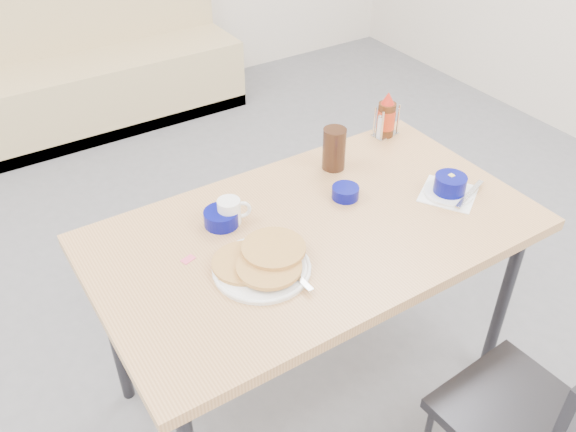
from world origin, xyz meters
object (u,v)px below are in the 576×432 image
diner_chair (546,416)px  coffee_mug (230,211)px  creamer_bowl (221,218)px  pancake_plate (262,264)px  condiment_caddy (386,125)px  butter_bowl (345,192)px  grits_setting (450,187)px  dining_table (315,243)px  syrup_bottle (386,117)px  amber_tumbler (334,149)px  booth_bench (87,71)px

diner_chair → coffee_mug: diner_chair is taller
coffee_mug → creamer_bowl: coffee_mug is taller
pancake_plate → condiment_caddy: size_ratio=2.43×
butter_bowl → grits_setting: bearing=-29.8°
dining_table → syrup_bottle: syrup_bottle is taller
dining_table → coffee_mug: 0.29m
creamer_bowl → syrup_bottle: bearing=11.6°
dining_table → syrup_bottle: (0.56, 0.34, 0.14)m
creamer_bowl → amber_tumbler: 0.51m
dining_table → creamer_bowl: creamer_bowl is taller
booth_bench → grits_setting: (0.49, -2.63, 0.44)m
dining_table → diner_chair: diner_chair is taller
diner_chair → syrup_bottle: 1.20m
pancake_plate → amber_tumbler: bearing=34.0°
grits_setting → amber_tumbler: size_ratio=1.68×
condiment_caddy → pancake_plate: bearing=-157.9°
booth_bench → pancake_plate: 2.66m
pancake_plate → booth_bench: bearing=84.7°
amber_tumbler → condiment_caddy: 0.32m
pancake_plate → coffee_mug: bearing=83.0°
coffee_mug → amber_tumbler: amber_tumbler is taller
pancake_plate → creamer_bowl: size_ratio=2.72×
diner_chair → creamer_bowl: (-0.49, 0.94, 0.28)m
condiment_caddy → dining_table: bearing=-154.3°
syrup_bottle → diner_chair: bearing=-105.8°
diner_chair → creamer_bowl: bearing=114.1°
coffee_mug → dining_table: bearing=-38.9°
booth_bench → grits_setting: bearing=-79.5°
diner_chair → coffee_mug: (-0.46, 0.93, 0.30)m
grits_setting → syrup_bottle: (0.08, 0.43, 0.05)m
butter_bowl → syrup_bottle: (0.39, 0.26, 0.06)m
diner_chair → pancake_plate: 0.89m
condiment_caddy → amber_tumbler: bearing=-170.3°
coffee_mug → amber_tumbler: 0.47m
diner_chair → grits_setting: 0.77m
booth_bench → diner_chair: 3.31m
dining_table → diner_chair: size_ratio=1.62×
creamer_bowl → butter_bowl: 0.43m
grits_setting → syrup_bottle: 0.44m
grits_setting → syrup_bottle: syrup_bottle is taller
diner_chair → creamer_bowl: diner_chair is taller
booth_bench → dining_table: size_ratio=1.36×
amber_tumbler → syrup_bottle: (0.31, 0.08, 0.00)m
coffee_mug → grits_setting: 0.74m
pancake_plate → amber_tumbler: 0.60m
grits_setting → condiment_caddy: size_ratio=2.09×
syrup_bottle → coffee_mug: bearing=-167.6°
dining_table → pancake_plate: 0.27m
diner_chair → condiment_caddy: condiment_caddy is taller
grits_setting → syrup_bottle: size_ratio=1.43×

